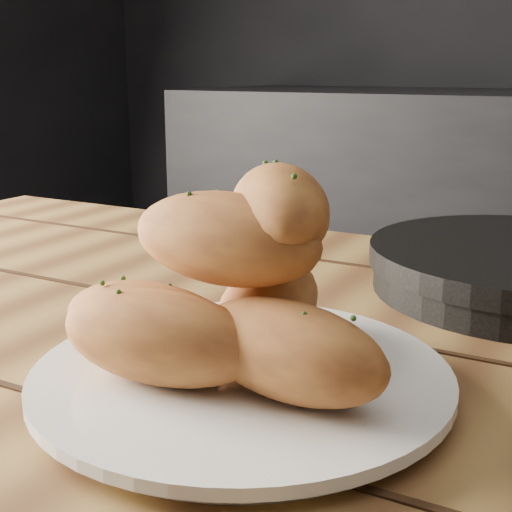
# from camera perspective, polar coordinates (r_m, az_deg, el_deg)

# --- Properties ---
(plate) EXTENTS (0.28, 0.28, 0.02)m
(plate) POSITION_cam_1_polar(r_m,az_deg,el_deg) (0.48, -1.16, -9.88)
(plate) COLOR white
(plate) RESTS_ON table
(bread_rolls) EXTENTS (0.24, 0.20, 0.13)m
(bread_rolls) POSITION_cam_1_polar(r_m,az_deg,el_deg) (0.46, -2.30, -3.15)
(bread_rolls) COLOR #C47B36
(bread_rolls) RESTS_ON plate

